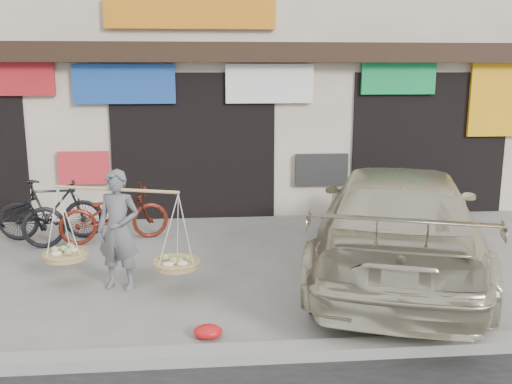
{
  "coord_description": "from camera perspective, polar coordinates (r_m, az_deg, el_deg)",
  "views": [
    {
      "loc": [
        0.21,
        -7.05,
        2.75
      ],
      "look_at": [
        0.93,
        0.9,
        1.03
      ],
      "focal_mm": 40.0,
      "sensor_mm": 36.0,
      "label": 1
    }
  ],
  "objects": [
    {
      "name": "ground",
      "position": [
        7.57,
        -6.46,
        -9.25
      ],
      "size": [
        70.0,
        70.0,
        0.0
      ],
      "primitive_type": "plane",
      "color": "gray",
      "rests_on": "ground"
    },
    {
      "name": "kerb",
      "position": [
        5.72,
        -6.91,
        -15.99
      ],
      "size": [
        70.0,
        0.25,
        0.12
      ],
      "primitive_type": "cube",
      "color": "gray",
      "rests_on": "ground"
    },
    {
      "name": "shophouse_block",
      "position": [
        13.48,
        -6.25,
        15.04
      ],
      "size": [
        14.0,
        6.32,
        7.0
      ],
      "color": "beige",
      "rests_on": "ground"
    },
    {
      "name": "street_vendor",
      "position": [
        7.4,
        -13.57,
        -4.24
      ],
      "size": [
        2.01,
        1.03,
        1.54
      ],
      "rotation": [
        0.0,
        0.0,
        -0.31
      ],
      "color": "slate",
      "rests_on": "ground"
    },
    {
      "name": "bike_1",
      "position": [
        9.92,
        -19.85,
        -1.67
      ],
      "size": [
        1.7,
        0.56,
        1.01
      ],
      "primitive_type": "imported",
      "rotation": [
        0.0,
        0.0,
        1.62
      ],
      "color": "black",
      "rests_on": "ground"
    },
    {
      "name": "bike_2",
      "position": [
        9.53,
        -13.98,
        -2.12
      ],
      "size": [
        1.85,
        1.1,
        0.92
      ],
      "primitive_type": "imported",
      "rotation": [
        0.0,
        0.0,
        1.87
      ],
      "color": "#5B1A0F",
      "rests_on": "ground"
    },
    {
      "name": "suv",
      "position": [
        7.92,
        13.99,
        -2.89
      ],
      "size": [
        3.62,
        5.54,
        1.49
      ],
      "rotation": [
        0.0,
        0.0,
        2.82
      ],
      "color": "beige",
      "rests_on": "ground"
    },
    {
      "name": "red_bag",
      "position": [
        6.15,
        -4.83,
        -13.74
      ],
      "size": [
        0.31,
        0.25,
        0.14
      ],
      "primitive_type": "ellipsoid",
      "color": "red",
      "rests_on": "ground"
    }
  ]
}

